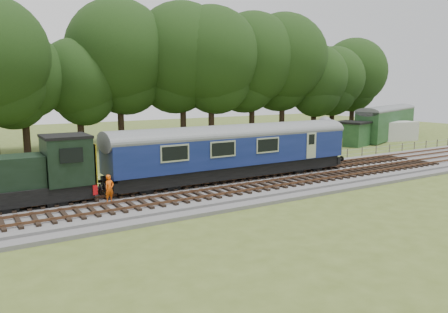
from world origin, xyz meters
TOP-DOWN VIEW (x-y plane):
  - ground at (0.00, 0.00)m, footprint 120.00×120.00m
  - ballast at (0.00, 0.00)m, footprint 70.00×7.00m
  - track_north at (0.00, 1.40)m, footprint 67.20×2.40m
  - track_south at (0.00, -1.60)m, footprint 67.20×2.40m
  - fence at (0.00, 4.50)m, footprint 64.00×0.12m
  - tree_line at (0.00, 22.00)m, footprint 70.00×8.00m
  - dmu_railcar at (-0.55, 1.40)m, footprint 18.05×2.86m
  - shunter_loco at (-14.48, 1.40)m, footprint 8.92×2.60m
  - worker at (-9.91, -0.27)m, footprint 0.68×0.57m
  - parked_coach at (31.19, 13.71)m, footprint 16.30×8.83m
  - shed at (21.79, 11.09)m, footprint 4.23×4.23m
  - caravan at (30.42, 11.61)m, footprint 5.25×3.43m

SIDE VIEW (x-z plane):
  - ground at x=0.00m, z-range 0.00..0.00m
  - fence at x=0.00m, z-range -0.50..0.50m
  - tree_line at x=0.00m, z-range -9.00..9.00m
  - ballast at x=0.00m, z-range 0.00..0.35m
  - track_north at x=0.00m, z-range 0.31..0.52m
  - track_south at x=0.00m, z-range 0.31..0.52m
  - worker at x=-9.91m, z-range 0.35..1.92m
  - caravan at x=30.42m, z-range 0.00..2.36m
  - shed at x=21.79m, z-range 0.02..2.81m
  - shunter_loco at x=-14.48m, z-range 0.29..3.66m
  - parked_coach at x=31.19m, z-range 0.26..4.45m
  - dmu_railcar at x=-0.55m, z-range 0.67..4.54m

